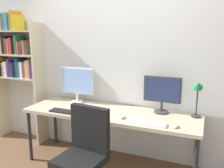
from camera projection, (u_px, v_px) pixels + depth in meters
wall_back at (122, 64)px, 3.31m from camera, size 4.62×0.10×2.60m
desk at (111, 116)px, 3.06m from camera, size 2.22×0.68×0.74m
bookshelf at (16, 59)px, 3.76m from camera, size 0.83×0.28×2.03m
office_chair at (83, 165)px, 2.47m from camera, size 0.52×0.52×0.99m
monitor_left at (77, 83)px, 3.40m from camera, size 0.50×0.18×0.50m
monitor_right at (162, 92)px, 2.97m from camera, size 0.46×0.18×0.46m
desk_lamp at (198, 92)px, 2.78m from camera, size 0.11×0.16×0.46m
keyboard_left at (63, 111)px, 3.05m from camera, size 0.33×0.13×0.02m
keyboard_right at (150, 124)px, 2.64m from camera, size 0.36×0.13×0.02m
mouse_left_side at (123, 117)px, 2.82m from camera, size 0.06×0.10×0.03m
mouse_right_side at (176, 126)px, 2.55m from camera, size 0.06×0.10×0.03m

